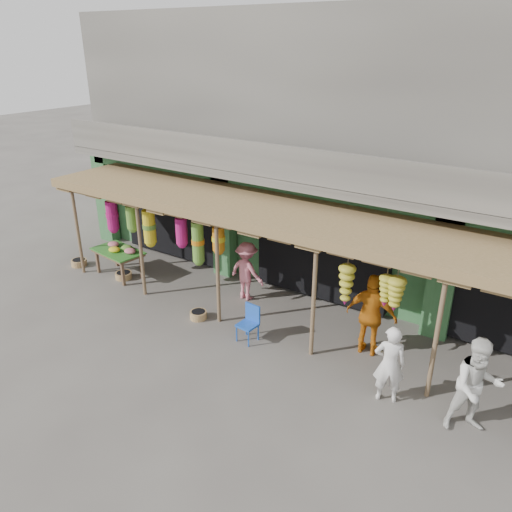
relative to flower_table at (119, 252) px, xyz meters
The scene contains 12 objects.
ground 5.49m from the flower_table, ahead, with size 80.00×80.00×0.00m, color #514C47.
building 7.58m from the flower_table, 40.18° to the left, with size 16.40×6.80×7.00m.
awning 5.61m from the flower_table, ahead, with size 14.00×2.70×2.79m.
flower_table is the anchor object (origin of this frame).
blue_chair 5.05m from the flower_table, ahead, with size 0.44×0.45×0.85m.
basket_left 1.71m from the flower_table, behind, with size 0.45×0.45×0.19m, color brown.
basket_mid 0.69m from the flower_table, 27.90° to the right, with size 0.47×0.47×0.18m, color #976543.
basket_right 3.55m from the flower_table, 10.97° to the right, with size 0.42×0.42×0.19m, color #A0804A.
person_front 8.36m from the flower_table, ahead, with size 0.58×0.38×1.58m, color silver.
person_right 9.84m from the flower_table, ahead, with size 0.88×0.68×1.80m, color silver.
person_vendor 7.44m from the flower_table, ahead, with size 1.09×0.45×1.86m, color #CA6E13.
person_shopper 3.92m from the flower_table, 12.68° to the left, with size 1.01×0.58×1.57m, color #DD7585.
Camera 1 is at (5.03, -8.43, 6.27)m, focal length 35.00 mm.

